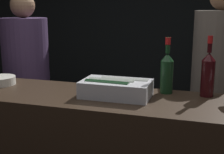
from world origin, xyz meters
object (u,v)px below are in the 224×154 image
(ice_bin_with_bottles, at_px, (116,87))
(person_in_hoodie, at_px, (217,86))
(red_wine_bottle_burgundy, at_px, (167,71))
(bowl_white, at_px, (0,80))
(red_wine_bottle_tall, at_px, (208,73))
(person_grey_polo, at_px, (27,82))

(ice_bin_with_bottles, distance_m, person_in_hoodie, 1.01)
(ice_bin_with_bottles, height_order, red_wine_bottle_burgundy, red_wine_bottle_burgundy)
(bowl_white, bearing_deg, red_wine_bottle_tall, 5.03)
(bowl_white, relative_size, person_in_hoodie, 0.12)
(red_wine_bottle_tall, relative_size, red_wine_bottle_burgundy, 1.05)
(person_in_hoodie, bearing_deg, bowl_white, 107.38)
(bowl_white, relative_size, person_grey_polo, 0.12)
(ice_bin_with_bottles, distance_m, person_grey_polo, 1.19)
(red_wine_bottle_tall, relative_size, person_in_hoodie, 0.21)
(ice_bin_with_bottles, distance_m, bowl_white, 0.88)
(bowl_white, height_order, red_wine_bottle_burgundy, red_wine_bottle_burgundy)
(bowl_white, height_order, red_wine_bottle_tall, red_wine_bottle_tall)
(red_wine_bottle_tall, distance_m, person_in_hoodie, 0.66)
(ice_bin_with_bottles, relative_size, person_in_hoodie, 0.24)
(red_wine_bottle_tall, xyz_separation_m, person_in_hoodie, (0.08, 0.62, -0.23))
(ice_bin_with_bottles, distance_m, red_wine_bottle_tall, 0.57)
(ice_bin_with_bottles, height_order, bowl_white, ice_bin_with_bottles)
(bowl_white, distance_m, red_wine_bottle_burgundy, 1.18)
(red_wine_bottle_tall, height_order, person_grey_polo, person_grey_polo)
(red_wine_bottle_burgundy, bearing_deg, person_grey_polo, 161.81)
(red_wine_bottle_burgundy, relative_size, person_in_hoodie, 0.20)
(red_wine_bottle_burgundy, distance_m, person_grey_polo, 1.39)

